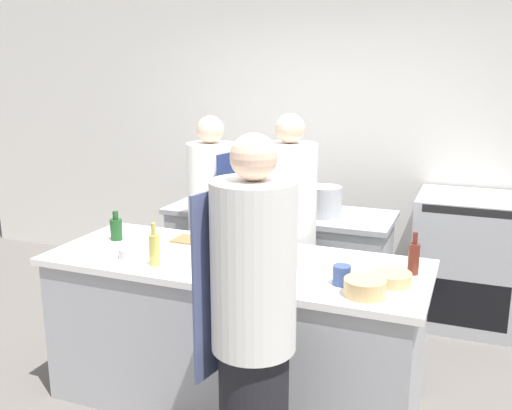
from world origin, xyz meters
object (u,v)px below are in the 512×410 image
object	(u,v)px
bowl_prep_small	(365,287)
oven_range	(467,260)
chef_at_prep_near	(253,332)
chef_at_stove	(213,230)
bottle_cooking_oil	(290,249)
cup	(342,275)
bottle_olive_oil	(154,249)
bottle_wine	(116,229)
chef_at_pass_far	(288,240)
bottle_vinegar	(414,257)
bowl_wooden_salad	(134,252)
stockpot	(325,202)
bowl_ceramic_blue	(391,278)
bowl_mixing_large	(225,263)

from	to	relation	value
bowl_prep_small	oven_range	bearing A→B (deg)	77.23
chef_at_prep_near	chef_at_stove	bearing A→B (deg)	42.70
bottle_cooking_oil	cup	size ratio (longest dim) A/B	1.73
bottle_olive_oil	bottle_cooking_oil	world-z (taller)	bottle_olive_oil
bottle_wine	cup	xyz separation A→B (m)	(1.55, -0.23, -0.02)
chef_at_pass_far	bottle_vinegar	bearing A→B (deg)	-122.96
bowl_wooden_salad	stockpot	xyz separation A→B (m)	(0.80, 1.33, 0.09)
bowl_ceramic_blue	stockpot	xyz separation A→B (m)	(-0.68, 1.21, 0.08)
stockpot	bottle_vinegar	bearing A→B (deg)	-52.92
bowl_prep_small	chef_at_pass_far	bearing A→B (deg)	127.75
chef_at_pass_far	bowl_ceramic_blue	xyz separation A→B (m)	(0.80, -0.70, 0.09)
bowl_prep_small	chef_at_stove	bearing A→B (deg)	142.75
bottle_cooking_oil	bowl_prep_small	size ratio (longest dim) A/B	0.86
bottle_wine	chef_at_pass_far	bearing A→B (deg)	30.08
bottle_vinegar	bowl_ceramic_blue	xyz separation A→B (m)	(-0.09, -0.19, -0.06)
bottle_cooking_oil	bowl_ceramic_blue	xyz separation A→B (m)	(0.61, -0.15, -0.04)
bottle_vinegar	stockpot	world-z (taller)	bottle_vinegar
chef_at_stove	bowl_mixing_large	distance (m)	1.03
bottle_olive_oil	bottle_vinegar	distance (m)	1.44
chef_at_prep_near	bottle_olive_oil	size ratio (longest dim) A/B	7.08
chef_at_stove	bottle_wine	world-z (taller)	chef_at_stove
chef_at_prep_near	bottle_olive_oil	xyz separation A→B (m)	(-0.81, 0.51, 0.14)
chef_at_pass_far	stockpot	distance (m)	0.55
bowl_prep_small	bottle_olive_oil	bearing A→B (deg)	179.76
chef_at_pass_far	stockpot	bearing A→B (deg)	-16.35
oven_range	stockpot	bearing A→B (deg)	-151.51
bottle_vinegar	bottle_wine	size ratio (longest dim) A/B	1.23
chef_at_prep_near	bowl_mixing_large	size ratio (longest dim) A/B	9.33
oven_range	chef_at_stove	size ratio (longest dim) A/B	0.62
oven_range	bowl_wooden_salad	size ratio (longest dim) A/B	5.59
bowl_wooden_salad	bowl_prep_small	bearing A→B (deg)	-3.44
oven_range	bowl_ceramic_blue	distance (m)	1.85
chef_at_prep_near	cup	distance (m)	0.66
bowl_ceramic_blue	bottle_olive_oil	bearing A→B (deg)	-170.98
bottle_olive_oil	bottle_wine	distance (m)	0.59
bottle_vinegar	bowl_ceramic_blue	distance (m)	0.22
bottle_olive_oil	stockpot	world-z (taller)	bottle_olive_oil
chef_at_prep_near	cup	world-z (taller)	chef_at_prep_near
bowl_prep_small	bowl_wooden_salad	bearing A→B (deg)	176.56
chef_at_prep_near	bottle_wine	distance (m)	1.55
bowl_prep_small	bowl_wooden_salad	size ratio (longest dim) A/B	1.13
bowl_ceramic_blue	stockpot	distance (m)	1.39
bottle_cooking_oil	chef_at_pass_far	bearing A→B (deg)	109.31
bottle_olive_oil	bottle_cooking_oil	xyz separation A→B (m)	(0.69, 0.35, -0.03)
bottle_olive_oil	bottle_cooking_oil	size ratio (longest dim) A/B	1.37
bowl_mixing_large	stockpot	xyz separation A→B (m)	(0.23, 1.30, 0.09)
chef_at_pass_far	oven_range	bearing A→B (deg)	-50.30
stockpot	bowl_mixing_large	bearing A→B (deg)	-99.95
bowl_ceramic_blue	bowl_mixing_large	bearing A→B (deg)	-174.00
chef_at_prep_near	bottle_cooking_oil	world-z (taller)	chef_at_prep_near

